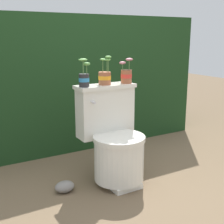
# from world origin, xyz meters

# --- Properties ---
(ground_plane) EXTENTS (12.00, 12.00, 0.00)m
(ground_plane) POSITION_xyz_m (0.00, 0.00, 0.00)
(ground_plane) COLOR brown
(hedge_backdrop) EXTENTS (2.97, 1.05, 1.39)m
(hedge_backdrop) POSITION_xyz_m (0.00, 1.39, 0.70)
(hedge_backdrop) COLOR #193819
(hedge_backdrop) RESTS_ON ground
(toilet) EXTENTS (0.50, 0.53, 0.79)m
(toilet) POSITION_xyz_m (-0.03, 0.11, 0.35)
(toilet) COLOR silver
(toilet) RESTS_ON ground
(potted_plant_left) EXTENTS (0.10, 0.09, 0.22)m
(potted_plant_left) POSITION_xyz_m (-0.23, 0.23, 0.87)
(potted_plant_left) COLOR #262628
(potted_plant_left) RESTS_ON toilet
(potted_plant_midleft) EXTENTS (0.10, 0.10, 0.24)m
(potted_plant_midleft) POSITION_xyz_m (-0.03, 0.25, 0.86)
(potted_plant_midleft) COLOR #9E5638
(potted_plant_midleft) RESTS_ON toilet
(potted_plant_middle) EXTENTS (0.13, 0.09, 0.21)m
(potted_plant_middle) POSITION_xyz_m (0.17, 0.23, 0.87)
(potted_plant_middle) COLOR #9E5638
(potted_plant_middle) RESTS_ON toilet
(garden_stone) EXTENTS (0.15, 0.12, 0.08)m
(garden_stone) POSITION_xyz_m (-0.46, 0.12, 0.04)
(garden_stone) COLOR gray
(garden_stone) RESTS_ON ground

